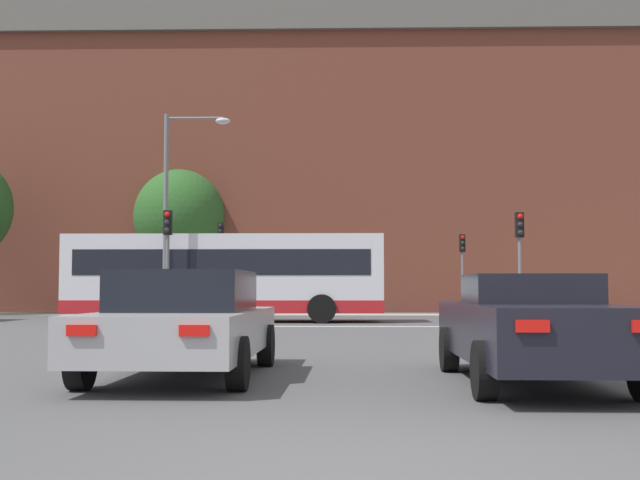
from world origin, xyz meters
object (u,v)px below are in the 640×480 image
traffic_light_near_right (520,249)px  street_lamp_junction (177,194)px  traffic_light_far_left (221,253)px  traffic_light_near_left (167,247)px  pedestrian_waiting (168,295)px  bus_crossing_lead (226,275)px  car_roadster_right (532,327)px  car_saloon_left (186,322)px  traffic_light_far_right (463,260)px

traffic_light_near_right → street_lamp_junction: size_ratio=0.50×
traffic_light_far_left → traffic_light_near_left: size_ratio=1.12×
traffic_light_far_left → pedestrian_waiting: (-2.54, 0.75, -1.91)m
bus_crossing_lead → pedestrian_waiting: (-3.83, 8.05, -0.75)m
bus_crossing_lead → traffic_light_far_left: traffic_light_far_left is taller
traffic_light_near_right → street_lamp_junction: street_lamp_junction is taller
car_roadster_right → traffic_light_near_right: 15.82m
car_saloon_left → traffic_light_far_left: traffic_light_far_left is taller
traffic_light_near_left → street_lamp_junction: (0.02, 1.36, 1.88)m
car_saloon_left → traffic_light_near_right: bearing=62.8°
traffic_light_far_left → car_roadster_right: bearing=-73.3°
street_lamp_junction → car_roadster_right: bearing=-64.8°
car_roadster_right → bus_crossing_lead: size_ratio=0.43×
traffic_light_far_right → pedestrian_waiting: size_ratio=2.32×
traffic_light_near_left → traffic_light_near_right: bearing=-1.0°
traffic_light_far_left → traffic_light_near_right: bearing=-43.7°
bus_crossing_lead → traffic_light_far_left: size_ratio=2.69×
street_lamp_junction → traffic_light_near_right: bearing=-7.9°
car_roadster_right → traffic_light_far_left: (-7.80, 26.00, 2.11)m
traffic_light_far_right → pedestrian_waiting: traffic_light_far_right is taller
traffic_light_near_right → traffic_light_far_right: bearing=90.7°
bus_crossing_lead → street_lamp_junction: street_lamp_junction is taller
pedestrian_waiting → bus_crossing_lead: bearing=-63.0°
car_saloon_left → traffic_light_near_left: (-3.47, 14.84, 1.80)m
traffic_light_far_left → pedestrian_waiting: traffic_light_far_left is taller
car_saloon_left → traffic_light_far_left: (-3.30, 25.28, 2.08)m
car_roadster_right → traffic_light_near_left: size_ratio=1.31×
traffic_light_far_left → traffic_light_far_right: (10.99, 0.35, -0.33)m
traffic_light_far_right → traffic_light_near_right: traffic_light_far_right is taller
traffic_light_near_left → pedestrian_waiting: size_ratio=2.36×
bus_crossing_lead → traffic_light_near_right: traffic_light_near_right is taller
car_roadster_right → traffic_light_far_left: size_ratio=1.16×
car_saloon_left → pedestrian_waiting: (-5.84, 26.03, 0.18)m
car_saloon_left → pedestrian_waiting: 26.67m
bus_crossing_lead → pedestrian_waiting: bearing=25.5°
traffic_light_far_left → traffic_light_near_left: bearing=-90.9°
car_roadster_right → traffic_light_far_left: traffic_light_far_left is taller
traffic_light_near_left → pedestrian_waiting: bearing=102.0°
car_saloon_left → car_roadster_right: (4.51, -0.73, -0.03)m
car_saloon_left → traffic_light_far_right: 26.81m
traffic_light_near_left → street_lamp_junction: street_lamp_junction is taller
car_saloon_left → traffic_light_far_right: bearing=74.3°
traffic_light_near_left → traffic_light_far_right: bearing=44.0°
street_lamp_junction → bus_crossing_lead: bearing=51.0°
car_saloon_left → street_lamp_junction: size_ratio=0.69×
bus_crossing_lead → street_lamp_junction: size_ratio=1.57×
car_roadster_right → traffic_light_far_left: bearing=107.2°
pedestrian_waiting → car_saloon_left: bearing=-75.8°
car_saloon_left → traffic_light_near_left: 15.35m
traffic_light_near_left → pedestrian_waiting: 11.55m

